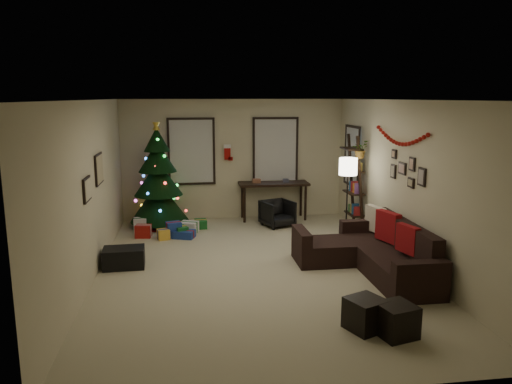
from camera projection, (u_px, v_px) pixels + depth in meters
floor at (255, 268)px, 8.01m from camera, size 7.00×7.00×0.00m
ceiling at (255, 100)px, 7.49m from camera, size 7.00×7.00×0.00m
wall_back at (234, 159)px, 11.15m from camera, size 5.00×0.00×5.00m
wall_front at (309, 257)px, 4.35m from camera, size 5.00×0.00×5.00m
wall_left at (91, 191)px, 7.41m from camera, size 0.00×7.00×7.00m
wall_right at (405, 183)px, 8.09m from camera, size 0.00×7.00×7.00m
window_back_left at (191, 151)px, 10.95m from camera, size 1.05×0.06×1.50m
window_back_right at (275, 150)px, 11.22m from camera, size 1.05×0.06×1.50m
window_right_wall at (353, 156)px, 10.54m from camera, size 0.06×0.90×1.30m
christmas_tree at (158, 182)px, 10.46m from camera, size 1.24×1.24×2.31m
presents at (173, 229)px, 9.97m from camera, size 1.50×1.01×0.30m
sofa at (373, 254)px, 7.88m from camera, size 1.70×2.49×0.83m
pillow_red_a at (408, 239)px, 7.40m from camera, size 0.22×0.44×0.42m
pillow_red_b at (388, 227)px, 8.12m from camera, size 0.27×0.51×0.50m
pillow_cream at (375, 219)px, 8.67m from camera, size 0.23×0.47×0.45m
ottoman_near at (365, 314)px, 5.87m from camera, size 0.54×0.54×0.39m
ottoman_far at (396, 320)px, 5.71m from camera, size 0.50×0.50×0.38m
desk at (274, 187)px, 11.11m from camera, size 1.57×0.56×0.85m
desk_chair at (277, 213)px, 10.57m from camera, size 0.71×0.69×0.57m
bookshelf at (355, 186)px, 9.95m from camera, size 0.30×0.59×2.01m
potted_plant at (360, 147)px, 9.57m from camera, size 0.54×0.53×0.46m
floor_lamp at (348, 172)px, 9.27m from camera, size 0.34×0.34×1.62m
art_map at (99, 169)px, 8.01m from camera, size 0.04×0.60×0.50m
art_abstract at (87, 189)px, 7.02m from camera, size 0.04×0.45×0.35m
gallery at (407, 170)px, 7.98m from camera, size 0.03×1.25×0.54m
garland at (400, 137)px, 8.13m from camera, size 0.08×1.90×0.30m
stocking_left at (228, 152)px, 11.04m from camera, size 0.20×0.05×0.36m
stocking_right at (242, 157)px, 11.24m from camera, size 0.20×0.05×0.36m
storage_bin at (124, 258)px, 8.03m from camera, size 0.68×0.47×0.33m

